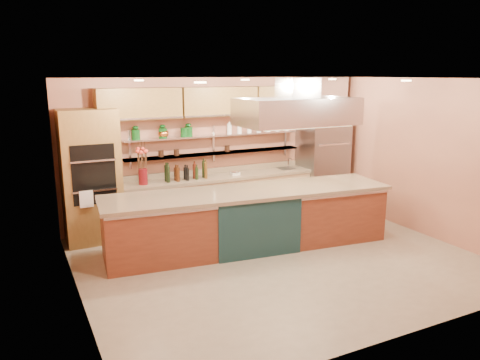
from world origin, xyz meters
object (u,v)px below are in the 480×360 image
island (249,219)px  refrigerator (323,160)px  flower_vase (143,177)px  copper_kettle (163,134)px  green_canister (184,132)px  kitchen_scale (235,173)px

island → refrigerator: bearing=35.8°
flower_vase → copper_kettle: size_ratio=1.48×
flower_vase → green_canister: bearing=14.1°
island → copper_kettle: (-0.92, 1.65, 1.30)m
island → kitchen_scale: size_ratio=29.15×
flower_vase → kitchen_scale: 1.83m
refrigerator → copper_kettle: bearing=176.2°
flower_vase → copper_kettle: (0.47, 0.22, 0.72)m
copper_kettle → kitchen_scale: bearing=-9.2°
island → green_canister: bearing=113.6°
refrigerator → green_canister: bearing=175.7°
green_canister → refrigerator: bearing=-4.3°
refrigerator → green_canister: 3.13m
island → flower_vase: flower_vase is taller
refrigerator → island: size_ratio=0.44×
refrigerator → copper_kettle: size_ratio=10.80×
green_canister → island: bearing=-72.7°
refrigerator → kitchen_scale: 2.08m
kitchen_scale → island: bearing=-92.0°
flower_vase → green_canister: size_ratio=1.74×
copper_kettle → refrigerator: bearing=-3.8°
refrigerator → kitchen_scale: bearing=179.7°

